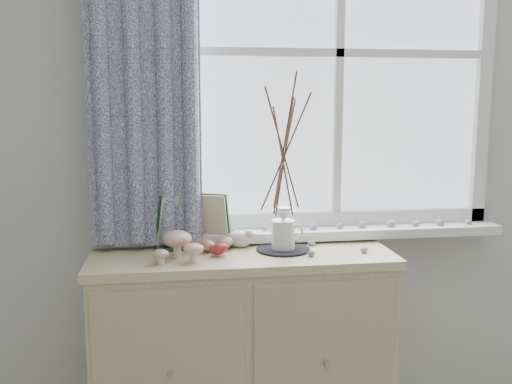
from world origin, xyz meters
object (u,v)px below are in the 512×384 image
twig_pitcher (284,149)px  toadstool_cluster (179,243)px  botanical_book (193,221)px  sideboard (242,353)px

twig_pitcher → toadstool_cluster: bearing=166.9°
botanical_book → twig_pitcher: (0.36, -0.07, 0.29)m
botanical_book → twig_pitcher: twig_pitcher is taller
sideboard → toadstool_cluster: size_ratio=6.34×
toadstool_cluster → sideboard: bearing=14.6°
sideboard → twig_pitcher: 0.85m
sideboard → twig_pitcher: twig_pitcher is taller
botanical_book → twig_pitcher: size_ratio=0.47×
sideboard → twig_pitcher: (0.17, 0.01, 0.83)m
sideboard → botanical_book: 0.58m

